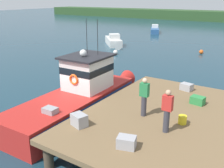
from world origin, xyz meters
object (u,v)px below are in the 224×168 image
(bait_bucket, at_px, (182,120))
(main_fishing_boat, at_px, (81,95))
(crate_single_by_cleat, at_px, (79,120))
(mooring_buoy_outer, at_px, (116,52))
(mooring_buoy_spare_mooring, at_px, (201,52))
(crate_stack_near_edge, at_px, (126,142))
(crate_stack_mid_dock, at_px, (198,100))
(deckhand_by_the_boat, at_px, (144,96))
(moored_boat_mid_harbor, at_px, (114,41))
(deckhand_further_back, at_px, (167,110))
(crate_single_far, at_px, (187,87))
(moored_boat_far_right, at_px, (155,30))

(bait_bucket, bearing_deg, main_fishing_boat, 173.91)
(crate_single_by_cleat, relative_size, bait_bucket, 1.76)
(mooring_buoy_outer, bearing_deg, mooring_buoy_spare_mooring, 35.09)
(main_fishing_boat, height_order, mooring_buoy_outer, main_fishing_boat)
(crate_stack_near_edge, bearing_deg, mooring_buoy_outer, 123.49)
(crate_stack_near_edge, height_order, mooring_buoy_spare_mooring, crate_stack_near_edge)
(crate_stack_mid_dock, height_order, deckhand_by_the_boat, deckhand_by_the_boat)
(moored_boat_mid_harbor, bearing_deg, bait_bucket, -50.78)
(crate_stack_near_edge, height_order, moored_boat_mid_harbor, crate_stack_near_edge)
(crate_stack_near_edge, distance_m, crate_stack_mid_dock, 5.02)
(main_fishing_boat, xyz_separation_m, deckhand_further_back, (5.32, -1.55, 1.05))
(crate_single_far, bearing_deg, crate_single_by_cleat, -109.23)
(main_fishing_boat, relative_size, mooring_buoy_outer, 19.85)
(crate_stack_mid_dock, xyz_separation_m, crate_single_far, (-1.02, 1.55, 0.00))
(crate_stack_mid_dock, distance_m, crate_single_far, 1.85)
(moored_boat_mid_harbor, bearing_deg, crate_single_by_cleat, -60.35)
(main_fishing_boat, relative_size, mooring_buoy_spare_mooring, 22.00)
(bait_bucket, bearing_deg, crate_stack_mid_dock, 91.64)
(crate_stack_mid_dock, height_order, crate_single_by_cleat, crate_single_by_cleat)
(crate_stack_near_edge, height_order, crate_stack_mid_dock, crate_stack_near_edge)
(crate_single_by_cleat, xyz_separation_m, mooring_buoy_spare_mooring, (-1.13, 21.65, -1.22))
(crate_single_far, distance_m, moored_boat_mid_harbor, 20.26)
(bait_bucket, xyz_separation_m, mooring_buoy_spare_mooring, (-4.37, 19.33, -1.15))
(moored_boat_mid_harbor, height_order, mooring_buoy_outer, moored_boat_mid_harbor)
(moored_boat_far_right, bearing_deg, deckhand_further_back, -65.18)
(crate_single_far, bearing_deg, main_fishing_boat, -144.39)
(moored_boat_far_right, bearing_deg, moored_boat_mid_harbor, -86.84)
(moored_boat_far_right, relative_size, mooring_buoy_outer, 10.56)
(moored_boat_mid_harbor, height_order, moored_boat_far_right, moored_boat_mid_harbor)
(crate_stack_near_edge, distance_m, mooring_buoy_spare_mooring, 22.26)
(mooring_buoy_spare_mooring, bearing_deg, crate_stack_near_edge, -81.22)
(crate_stack_mid_dock, height_order, mooring_buoy_spare_mooring, crate_stack_mid_dock)
(crate_single_by_cleat, height_order, crate_single_far, crate_single_by_cleat)
(moored_boat_mid_harbor, bearing_deg, deckhand_further_back, -52.74)
(crate_single_far, xyz_separation_m, mooring_buoy_spare_mooring, (-3.29, 15.48, -1.16))
(main_fishing_boat, height_order, bait_bucket, main_fishing_boat)
(main_fishing_boat, distance_m, moored_boat_mid_harbor, 20.23)
(main_fishing_boat, xyz_separation_m, mooring_buoy_spare_mooring, (1.25, 18.73, -0.78))
(crate_stack_mid_dock, relative_size, bait_bucket, 1.76)
(main_fishing_boat, distance_m, crate_single_by_cleat, 3.80)
(crate_stack_near_edge, bearing_deg, main_fishing_boat, 145.09)
(deckhand_by_the_boat, bearing_deg, main_fishing_boat, 169.14)
(moored_boat_mid_harbor, bearing_deg, mooring_buoy_outer, -55.36)
(mooring_buoy_outer, bearing_deg, main_fishing_boat, -64.59)
(deckhand_by_the_boat, relative_size, moored_boat_mid_harbor, 0.31)
(bait_bucket, height_order, moored_boat_mid_harbor, bait_bucket)
(main_fishing_boat, relative_size, crate_single_far, 16.41)
(crate_stack_mid_dock, bearing_deg, main_fishing_boat, -162.97)
(deckhand_further_back, bearing_deg, crate_stack_near_edge, -111.84)
(main_fishing_boat, height_order, crate_single_by_cleat, main_fishing_boat)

